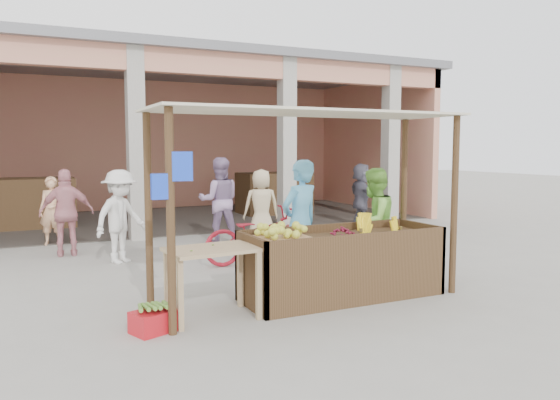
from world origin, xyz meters
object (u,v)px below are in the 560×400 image
fruit_stall (342,267)px  red_crate (154,321)px  vendor_blue (300,219)px  vendor_green (374,220)px  side_table (212,260)px  motorcycle (258,234)px

fruit_stall → red_crate: bearing=-173.3°
vendor_blue → vendor_green: 1.23m
vendor_blue → side_table: bearing=11.0°
vendor_green → motorcycle: vendor_green is taller
red_crate → vendor_green: 3.77m
side_table → red_crate: size_ratio=2.36×
side_table → vendor_green: size_ratio=0.61×
red_crate → fruit_stall: bearing=-14.0°
red_crate → motorcycle: 3.53m
side_table → vendor_blue: 1.86m
red_crate → vendor_blue: vendor_blue is taller
fruit_stall → vendor_blue: (-0.19, 0.81, 0.54)m
vendor_green → fruit_stall: bearing=14.2°
red_crate → motorcycle: bearing=27.9°
vendor_green → red_crate: bearing=-5.8°
vendor_green → motorcycle: (-1.22, 1.57, -0.36)m
motorcycle → vendor_green: bearing=-137.4°
side_table → red_crate: (-0.71, -0.19, -0.56)m
fruit_stall → side_table: size_ratio=2.47×
motorcycle → vendor_blue: bearing=-175.4°
fruit_stall → red_crate: 2.54m
fruit_stall → motorcycle: 2.35m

